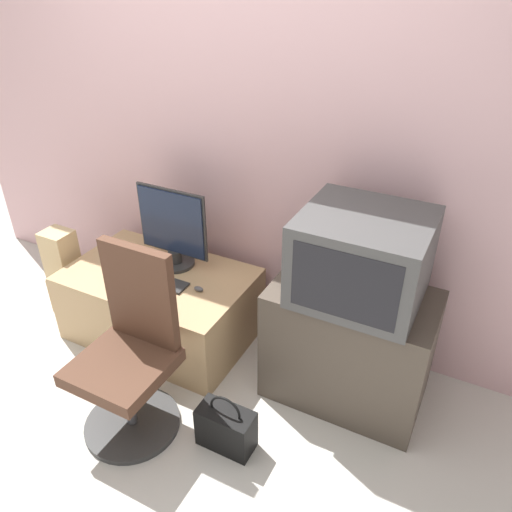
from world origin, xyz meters
The scene contains 12 objects.
ground_plane centered at (0.00, 0.00, 0.00)m, with size 12.00×12.00×0.00m, color beige.
wall_back centered at (0.00, 1.32, 1.30)m, with size 4.40×0.05×2.60m.
desk centered at (-0.30, 0.87, 0.23)m, with size 1.12×0.70×0.45m.
side_stand centered at (0.90, 0.91, 0.34)m, with size 0.83×0.49×0.67m.
main_monitor centered at (-0.26, 1.01, 0.70)m, with size 0.47×0.24×0.50m.
keyboard centered at (-0.24, 0.80, 0.46)m, with size 0.38×0.12×0.01m.
mouse centered at (0.03, 0.83, 0.47)m, with size 0.06×0.03×0.03m.
crt_tv centered at (0.92, 0.91, 0.89)m, with size 0.59×0.55×0.43m.
office_chair centered at (0.01, 0.24, 0.42)m, with size 0.49×0.49×0.98m.
cardboard_box_lower centered at (-1.01, 0.78, 0.13)m, with size 0.20×0.18×0.26m.
cardboard_box_upper centered at (-1.01, 0.78, 0.43)m, with size 0.19×0.16×0.35m.
handbag centered at (0.50, 0.30, 0.12)m, with size 0.28×0.14×0.33m.
Camera 1 is at (1.39, -1.10, 2.11)m, focal length 35.00 mm.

